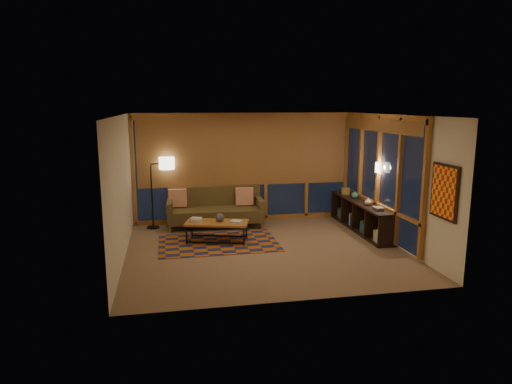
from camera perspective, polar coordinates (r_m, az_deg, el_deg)
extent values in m
cube|color=#A27B5F|center=(9.35, 1.09, -7.20)|extent=(5.50, 5.00, 0.01)
cube|color=white|center=(8.88, 1.15, 9.59)|extent=(5.50, 5.00, 0.01)
cube|color=#F1E4C9|center=(11.44, -1.50, 3.11)|extent=(5.50, 0.01, 2.70)
cube|color=#F1E4C9|center=(6.64, 5.64, -2.69)|extent=(5.50, 0.01, 2.70)
cube|color=#F1E4C9|center=(8.87, -16.54, 0.35)|extent=(0.01, 5.00, 2.70)
cube|color=#F1E4C9|center=(9.96, 16.80, 1.46)|extent=(0.01, 5.00, 2.70)
cube|color=#B05211|center=(9.79, -4.72, -6.35)|extent=(2.51, 1.68, 0.01)
sphere|color=#23232A|center=(9.76, -4.55, -3.18)|extent=(0.24, 0.24, 0.19)
cylinder|color=olive|center=(11.60, 11.15, 0.10)|extent=(0.26, 0.26, 0.16)
sphere|color=#2D8474|center=(11.14, 12.26, -0.40)|extent=(0.17, 0.17, 0.16)
imported|color=tan|center=(10.47, 13.86, -1.15)|extent=(0.21, 0.21, 0.17)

